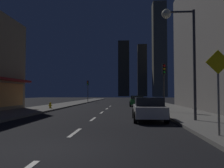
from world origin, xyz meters
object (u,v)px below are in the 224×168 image
at_px(car_parked_far, 137,101).
at_px(traffic_light_far_left, 88,86).
at_px(pedestrian_crossing_sign, 218,85).
at_px(traffic_light_near_right, 164,77).
at_px(car_parked_near, 149,109).
at_px(fire_hydrant_far_left, 50,105).
at_px(street_lamp_right, 180,37).

bearing_deg(car_parked_far, traffic_light_far_left, 123.67).
distance_m(car_parked_far, pedestrian_crossing_sign, 22.21).
distance_m(car_parked_far, traffic_light_far_left, 16.59).
xyz_separation_m(traffic_light_near_right, pedestrian_crossing_sign, (0.10, -11.34, -1.18)).
xyz_separation_m(car_parked_near, car_parked_far, (0.00, 16.34, 0.00)).
bearing_deg(fire_hydrant_far_left, street_lamp_right, -41.86).
height_order(fire_hydrant_far_left, traffic_light_near_right, traffic_light_near_right).
xyz_separation_m(car_parked_far, fire_hydrant_far_left, (-9.50, -7.12, -0.29)).
height_order(car_parked_far, pedestrian_crossing_sign, pedestrian_crossing_sign).
height_order(car_parked_near, street_lamp_right, street_lamp_right).
relative_size(car_parked_near, traffic_light_near_right, 1.01).
height_order(traffic_light_far_left, street_lamp_right, street_lamp_right).
distance_m(car_parked_near, street_lamp_right, 4.76).
height_order(traffic_light_near_right, pedestrian_crossing_sign, traffic_light_near_right).
height_order(traffic_light_near_right, street_lamp_right, street_lamp_right).
bearing_deg(car_parked_far, street_lamp_right, -84.10).
bearing_deg(traffic_light_near_right, car_parked_near, -108.74).
bearing_deg(traffic_light_far_left, traffic_light_near_right, -65.73).
bearing_deg(street_lamp_right, traffic_light_far_left, 109.41).
xyz_separation_m(fire_hydrant_far_left, traffic_light_far_left, (0.40, 20.78, 2.74)).
bearing_deg(pedestrian_crossing_sign, fire_hydrant_far_left, 127.55).
xyz_separation_m(street_lamp_right, pedestrian_crossing_sign, (0.22, -4.86, -3.05)).
distance_m(traffic_light_near_right, traffic_light_far_left, 26.76).
relative_size(traffic_light_near_right, traffic_light_far_left, 1.00).
bearing_deg(car_parked_near, street_lamp_right, -26.33).
distance_m(car_parked_near, pedestrian_crossing_sign, 6.21).
bearing_deg(traffic_light_far_left, car_parked_far, -56.33).
distance_m(fire_hydrant_far_left, traffic_light_near_right, 12.27).
relative_size(car_parked_near, street_lamp_right, 0.64).
distance_m(fire_hydrant_far_left, pedestrian_crossing_sign, 18.94).
height_order(traffic_light_far_left, pedestrian_crossing_sign, traffic_light_far_left).
distance_m(traffic_light_near_right, pedestrian_crossing_sign, 11.40).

